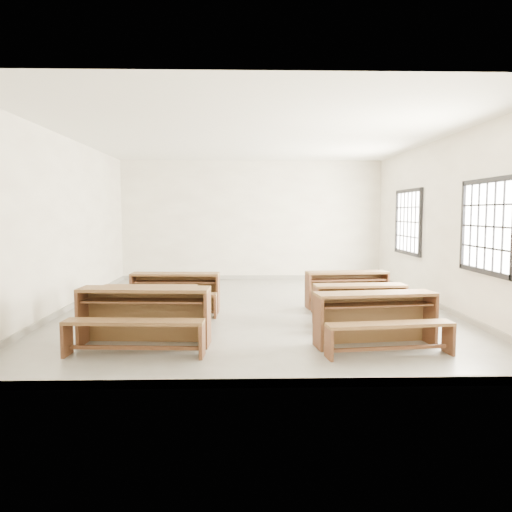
{
  "coord_description": "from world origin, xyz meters",
  "views": [
    {
      "loc": [
        -0.25,
        -9.27,
        1.81
      ],
      "look_at": [
        0.0,
        0.0,
        1.0
      ],
      "focal_mm": 35.0,
      "sensor_mm": 36.0,
      "label": 1
    }
  ],
  "objects_px": {
    "desk_set_0": "(144,313)",
    "desk_set_4": "(360,302)",
    "desk_set_5": "(347,287)",
    "desk_set_1": "(148,304)",
    "desk_set_3": "(377,316)",
    "desk_set_2": "(175,290)"
  },
  "relations": [
    {
      "from": "desk_set_3",
      "to": "desk_set_5",
      "type": "distance_m",
      "value": 2.75
    },
    {
      "from": "desk_set_0",
      "to": "desk_set_5",
      "type": "bearing_deg",
      "value": 41.66
    },
    {
      "from": "desk_set_0",
      "to": "desk_set_2",
      "type": "relative_size",
      "value": 1.12
    },
    {
      "from": "desk_set_4",
      "to": "desk_set_5",
      "type": "relative_size",
      "value": 0.94
    },
    {
      "from": "desk_set_3",
      "to": "desk_set_5",
      "type": "height_order",
      "value": "desk_set_3"
    },
    {
      "from": "desk_set_1",
      "to": "desk_set_5",
      "type": "height_order",
      "value": "desk_set_5"
    },
    {
      "from": "desk_set_0",
      "to": "desk_set_3",
      "type": "xyz_separation_m",
      "value": [
        3.14,
        -0.12,
        -0.03
      ]
    },
    {
      "from": "desk_set_0",
      "to": "desk_set_3",
      "type": "bearing_deg",
      "value": 1.25
    },
    {
      "from": "desk_set_1",
      "to": "desk_set_3",
      "type": "xyz_separation_m",
      "value": [
        3.27,
        -1.16,
        0.04
      ]
    },
    {
      "from": "desk_set_3",
      "to": "desk_set_4",
      "type": "relative_size",
      "value": 1.14
    },
    {
      "from": "desk_set_2",
      "to": "desk_set_3",
      "type": "bearing_deg",
      "value": -36.43
    },
    {
      "from": "desk_set_4",
      "to": "desk_set_5",
      "type": "distance_m",
      "value": 1.47
    },
    {
      "from": "desk_set_0",
      "to": "desk_set_4",
      "type": "height_order",
      "value": "desk_set_0"
    },
    {
      "from": "desk_set_0",
      "to": "desk_set_3",
      "type": "distance_m",
      "value": 3.14
    },
    {
      "from": "desk_set_2",
      "to": "desk_set_5",
      "type": "bearing_deg",
      "value": 7.88
    },
    {
      "from": "desk_set_1",
      "to": "desk_set_2",
      "type": "xyz_separation_m",
      "value": [
        0.25,
        1.26,
        0.03
      ]
    },
    {
      "from": "desk_set_5",
      "to": "desk_set_4",
      "type": "bearing_deg",
      "value": -99.5
    },
    {
      "from": "desk_set_1",
      "to": "desk_set_3",
      "type": "bearing_deg",
      "value": -16.94
    },
    {
      "from": "desk_set_3",
      "to": "desk_set_2",
      "type": "bearing_deg",
      "value": 134.41
    },
    {
      "from": "desk_set_2",
      "to": "desk_set_5",
      "type": "relative_size",
      "value": 1.0
    },
    {
      "from": "desk_set_0",
      "to": "desk_set_2",
      "type": "height_order",
      "value": "desk_set_0"
    },
    {
      "from": "desk_set_1",
      "to": "desk_set_5",
      "type": "relative_size",
      "value": 0.94
    }
  ]
}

